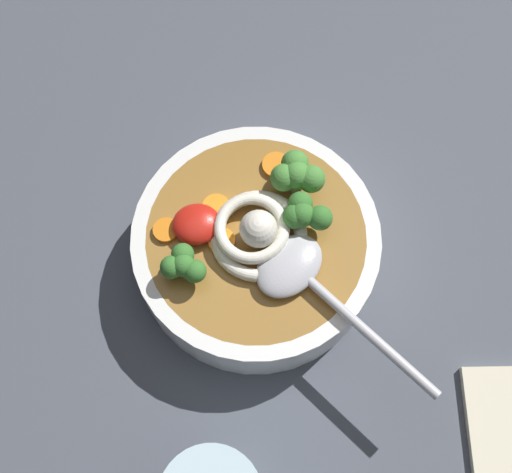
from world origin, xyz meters
TOP-DOWN VIEW (x-y plane):
  - table_slab at (0.00, 0.00)cm, footprint 92.68×92.68cm
  - soup_bowl at (3.72, -3.06)cm, footprint 20.44×20.44cm
  - noodle_pile at (3.67, -3.01)cm, footprint 8.67×8.50cm
  - soup_spoon at (0.53, 0.75)cm, footprint 13.65×15.37cm
  - chili_sauce_dollop at (8.38, -4.28)cm, footprint 3.94×3.55cm
  - broccoli_floret_rear at (-0.08, -7.22)cm, footprint 4.43×3.81cm
  - broccoli_floret_near_spoon at (9.63, -0.69)cm, footprint 3.59×3.09cm
  - broccoli_floret_beside_chili at (-0.44, -3.83)cm, footprint 3.96×3.41cm
  - carrot_slice_center at (10.94, -4.27)cm, footprint 2.08×2.08cm
  - carrot_slice_extra_b at (1.36, -9.18)cm, footprint 2.36×2.36cm
  - carrot_slice_left at (6.51, -2.79)cm, footprint 2.20×2.20cm
  - carrot_slice_beside_noodles at (6.70, -5.79)cm, footprint 2.28×2.28cm

SIDE VIEW (x-z plane):
  - table_slab at x=0.00cm, z-range 0.00..3.09cm
  - soup_bowl at x=3.72cm, z-range 3.18..8.69cm
  - carrot_slice_extra_b at x=1.36cm, z-range 8.60..9.05cm
  - carrot_slice_center at x=10.94cm, z-range 8.60..9.08cm
  - carrot_slice_beside_noodles at x=6.70cm, z-range 8.60..9.25cm
  - carrot_slice_left at x=6.51cm, z-range 8.60..9.27cm
  - soup_spoon at x=0.53cm, z-range 8.60..10.20cm
  - chili_sauce_dollop at x=8.38cm, z-range 8.60..10.37cm
  - noodle_pile at x=3.67cm, z-range 7.94..11.43cm
  - broccoli_floret_near_spoon at x=9.63cm, z-range 8.96..11.80cm
  - broccoli_floret_beside_chili at x=-0.44cm, z-range 8.99..12.13cm
  - broccoli_floret_rear at x=-0.08cm, z-range 9.04..12.54cm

